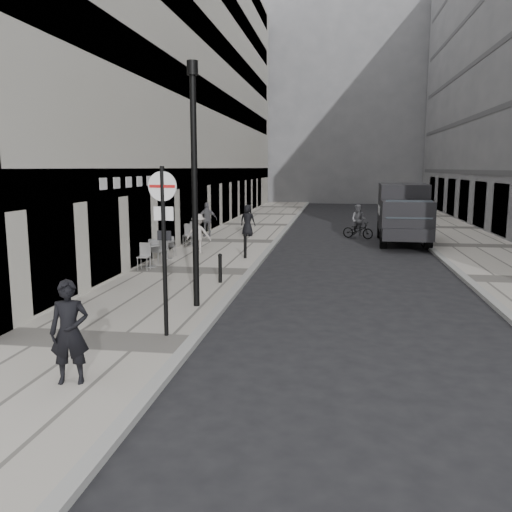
{
  "coord_description": "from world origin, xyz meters",
  "views": [
    {
      "loc": [
        2.84,
        -7.28,
        3.57
      ],
      "look_at": [
        0.89,
        5.86,
        1.4
      ],
      "focal_mm": 38.0,
      "sensor_mm": 36.0,
      "label": 1
    }
  ],
  "objects_px": {
    "panel_van": "(403,210)",
    "cyclist": "(358,225)",
    "walking_man": "(69,332)",
    "sign_post": "(164,229)",
    "lamppost": "(194,174)"
  },
  "relations": [
    {
      "from": "sign_post",
      "to": "panel_van",
      "type": "height_order",
      "value": "sign_post"
    },
    {
      "from": "panel_van",
      "to": "cyclist",
      "type": "height_order",
      "value": "panel_van"
    },
    {
      "from": "walking_man",
      "to": "lamppost",
      "type": "xyz_separation_m",
      "value": [
        0.74,
        5.13,
        2.46
      ]
    },
    {
      "from": "panel_van",
      "to": "sign_post",
      "type": "bearing_deg",
      "value": -109.99
    },
    {
      "from": "walking_man",
      "to": "panel_van",
      "type": "xyz_separation_m",
      "value": [
        7.35,
        18.71,
        0.61
      ]
    },
    {
      "from": "lamppost",
      "to": "cyclist",
      "type": "height_order",
      "value": "lamppost"
    },
    {
      "from": "walking_man",
      "to": "cyclist",
      "type": "distance_m",
      "value": 20.78
    },
    {
      "from": "sign_post",
      "to": "cyclist",
      "type": "bearing_deg",
      "value": 80.26
    },
    {
      "from": "sign_post",
      "to": "panel_van",
      "type": "relative_size",
      "value": 0.58
    },
    {
      "from": "lamppost",
      "to": "panel_van",
      "type": "xyz_separation_m",
      "value": [
        6.61,
        13.58,
        -1.85
      ]
    },
    {
      "from": "sign_post",
      "to": "cyclist",
      "type": "relative_size",
      "value": 2.0
    },
    {
      "from": "walking_man",
      "to": "cyclist",
      "type": "height_order",
      "value": "walking_man"
    },
    {
      "from": "cyclist",
      "to": "panel_van",
      "type": "bearing_deg",
      "value": -10.19
    },
    {
      "from": "walking_man",
      "to": "cyclist",
      "type": "relative_size",
      "value": 0.97
    },
    {
      "from": "panel_van",
      "to": "cyclist",
      "type": "distance_m",
      "value": 2.62
    }
  ]
}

